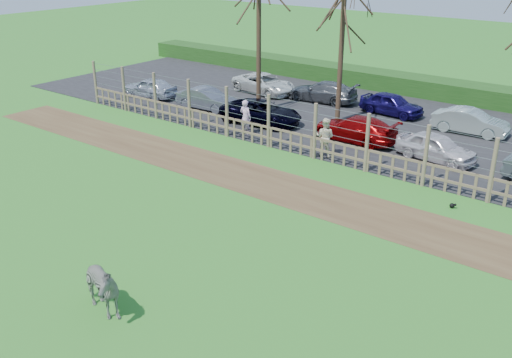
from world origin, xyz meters
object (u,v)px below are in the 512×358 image
Objects in this scene: crow at (452,205)px; car_10 at (392,104)px; car_2 at (261,112)px; car_0 at (150,87)px; car_8 at (264,83)px; car_3 at (355,129)px; visitor_b at (325,137)px; tree_left at (259,8)px; tree_mid at (343,28)px; car_4 at (436,147)px; car_11 at (470,122)px; car_1 at (207,99)px; car_9 at (323,91)px; visitor_a at (246,117)px; zebra at (98,288)px.

car_10 reaches higher than crow.
crow is 12.21m from car_2.
car_8 is (4.88, 5.07, 0.00)m from car_0.
car_2 is at bearing -83.37° from car_3.
tree_left is at bearing -37.57° from visitor_b.
car_4 is at bearing -22.00° from tree_mid.
car_0 is at bearing -166.40° from tree_left.
tree_mid reaches higher than car_8.
car_0 is 18.41m from car_11.
car_1 is at bearing 85.70° from car_0.
crow is 4.81m from car_4.
car_0 is 10.43m from car_9.
car_0 is (-9.06, 2.05, -0.26)m from visitor_a.
car_11 is at bearing 99.63° from car_0.
car_11 is at bearing -93.00° from car_10.
crow is at bearing -112.97° from car_8.
zebra reaches higher than car_8.
car_8 is (-8.85, 7.37, -0.26)m from visitor_b.
car_0 is at bearing -14.48° from visitor_a.
car_4 is (4.13, 2.44, -0.26)m from visitor_b.
car_2 and car_3 have the same top height.
zebra is 1.04× the size of visitor_b.
car_1 is 10.23m from car_10.
tree_mid is 8.21m from car_8.
tree_mid is 1.87× the size of car_1.
car_3 is (6.82, -1.39, -4.98)m from tree_left.
car_4 is (-2.30, 4.19, 0.54)m from crow.
car_8 and car_10 have the same top height.
tree_mid is 1.87× the size of car_11.
car_3 and car_4 have the same top height.
car_3 is at bearing 85.76° from car_0.
visitor_a reaches higher than car_8.
visitor_b is at bearing -118.97° from car_2.
tree_left is at bearing 126.21° from car_10.
tree_mid is 1.94× the size of car_0.
visitor_b is 0.49× the size of car_4.
tree_left reaches higher than car_4.
zebra is at bearing 6.09° from car_3.
car_8 is at bearing 28.85° from car_2.
visitor_a is 11.31m from crow.
car_2 is (8.59, -0.18, 0.00)m from car_0.
tree_mid is at bearing 142.00° from crow.
car_4 is at bearing 88.82° from car_3.
car_11 is (3.94, 4.50, 0.00)m from car_3.
car_9 is (-0.22, 7.60, -0.26)m from visitor_a.
zebra is 0.43× the size of car_3.
crow is 0.06× the size of car_3.
car_11 is at bearing 16.14° from tree_left.
visitor_b is 5.57m from car_2.
visitor_a reaches higher than crow.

